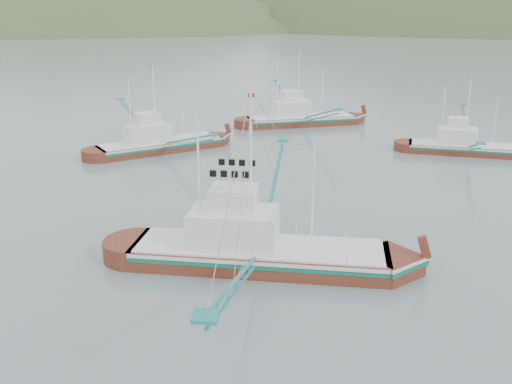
# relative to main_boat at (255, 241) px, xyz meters

# --- Properties ---
(ground) EXTENTS (1200.00, 1200.00, 0.00)m
(ground) POSITION_rel_main_boat_xyz_m (-0.40, -0.96, -1.68)
(ground) COLOR slate
(ground) RESTS_ON ground
(main_boat) EXTENTS (16.18, 28.94, 11.71)m
(main_boat) POSITION_rel_main_boat_xyz_m (0.00, 0.00, 0.00)
(main_boat) COLOR #572112
(main_boat) RESTS_ON ground
(bg_boat_right) EXTENTS (12.84, 22.37, 9.13)m
(bg_boat_right) POSITION_rel_main_boat_xyz_m (20.56, 30.41, -0.14)
(bg_boat_right) COLOR #572112
(bg_boat_right) RESTS_ON ground
(bg_boat_left) EXTENTS (19.11, 22.39, 10.24)m
(bg_boat_left) POSITION_rel_main_boat_xyz_m (-13.30, 28.55, 0.51)
(bg_boat_left) COLOR #572112
(bg_boat_left) RESTS_ON ground
(bg_boat_far) EXTENTS (15.26, 25.96, 10.83)m
(bg_boat_far) POSITION_rel_main_boat_xyz_m (2.16, 44.81, 0.43)
(bg_boat_far) COLOR #572112
(bg_boat_far) RESTS_ON ground
(headland_left) EXTENTS (448.00, 308.00, 210.00)m
(headland_left) POSITION_rel_main_boat_xyz_m (-180.40, 359.04, -1.68)
(headland_left) COLOR #39512A
(headland_left) RESTS_ON ground
(ridge_distant) EXTENTS (960.00, 400.00, 240.00)m
(ridge_distant) POSITION_rel_main_boat_xyz_m (29.60, 559.04, -1.68)
(ridge_distant) COLOR slate
(ridge_distant) RESTS_ON ground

